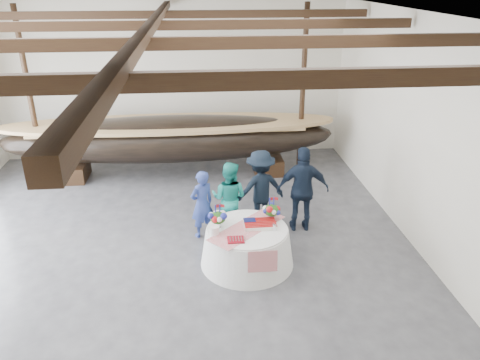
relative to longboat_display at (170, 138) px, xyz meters
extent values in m
cube|color=#3D3D42|center=(0.07, -4.34, -1.07)|extent=(10.00, 12.00, 0.01)
cube|color=silver|center=(0.07, 1.66, 1.18)|extent=(10.00, 0.02, 4.50)
cube|color=silver|center=(5.07, -4.34, 1.18)|extent=(0.02, 12.00, 4.50)
cube|color=white|center=(0.07, -4.34, 3.43)|extent=(10.00, 12.00, 0.01)
cube|color=black|center=(0.07, -7.84, 3.18)|extent=(9.80, 0.12, 0.18)
cube|color=black|center=(0.07, -5.34, 3.18)|extent=(9.80, 0.12, 0.18)
cube|color=black|center=(0.07, -2.84, 3.18)|extent=(9.80, 0.12, 0.18)
cube|color=black|center=(0.07, -0.34, 3.18)|extent=(9.80, 0.12, 0.18)
cube|color=black|center=(0.07, -4.34, 3.31)|extent=(0.15, 11.76, 0.15)
cylinder|color=black|center=(-3.43, 0.00, 1.18)|extent=(0.14, 0.14, 4.50)
cylinder|color=black|center=(3.57, 0.00, 1.18)|extent=(0.14, 0.14, 4.50)
cube|color=black|center=(-2.67, 0.00, -0.84)|extent=(0.78, 1.00, 0.45)
cube|color=black|center=(2.67, 0.00, -0.84)|extent=(0.78, 1.00, 0.45)
ellipsoid|color=black|center=(0.00, 0.00, -0.01)|extent=(8.91, 1.78, 1.23)
cube|color=#9E7A4C|center=(0.00, 0.00, 0.33)|extent=(7.13, 1.17, 0.07)
cone|color=silver|center=(1.59, -4.49, -0.70)|extent=(1.78, 1.78, 0.74)
cylinder|color=silver|center=(1.59, -4.49, -0.32)|extent=(1.51, 1.51, 0.04)
cube|color=#B6121F|center=(1.59, -4.49, -0.30)|extent=(1.58, 1.53, 0.01)
cube|color=white|center=(1.84, -4.43, -0.26)|extent=(0.60, 0.40, 0.07)
cylinder|color=white|center=(0.97, -4.64, -0.22)|extent=(0.18, 0.18, 0.16)
cylinder|color=white|center=(1.06, -4.17, -0.20)|extent=(0.18, 0.18, 0.20)
cube|color=maroon|center=(1.34, -4.91, -0.28)|extent=(0.30, 0.24, 0.03)
cone|color=silver|center=(2.09, -4.61, -0.24)|extent=(0.09, 0.09, 0.12)
imported|color=navy|center=(0.77, -3.36, -0.32)|extent=(0.65, 0.58, 1.49)
imported|color=teal|center=(1.35, -3.26, -0.26)|extent=(0.96, 0.87, 1.61)
imported|color=black|center=(2.05, -2.97, -0.20)|extent=(1.24, 0.89, 1.73)
imported|color=black|center=(2.91, -3.29, -0.12)|extent=(1.14, 0.54, 1.89)
camera|label=1|loc=(0.72, -12.08, 4.08)|focal=35.00mm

